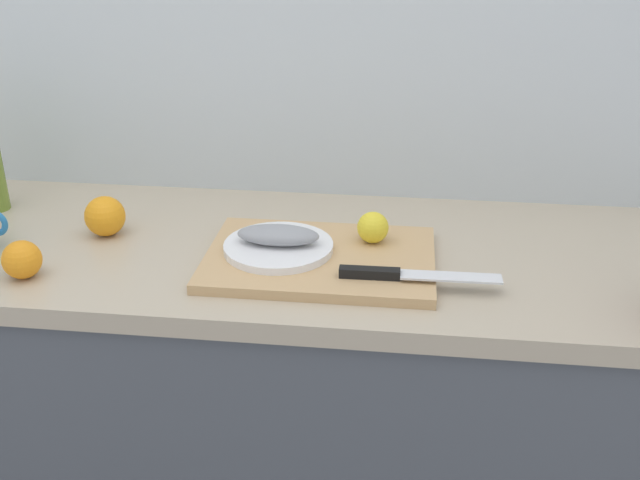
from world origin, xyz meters
The scene contains 9 objects.
back_wall centered at (0.00, 0.33, 1.25)m, with size 3.20×0.05×2.50m, color silver.
kitchen_counter centered at (0.00, 0.00, 0.45)m, with size 2.00×0.60×0.90m.
cutting_board centered at (0.16, -0.07, 0.91)m, with size 0.44×0.31×0.02m, color tan.
white_plate centered at (0.08, -0.06, 0.93)m, with size 0.21×0.21×0.01m, color white.
fish_fillet centered at (0.08, -0.06, 0.95)m, with size 0.16×0.07×0.04m, color gray.
chef_knife centered at (0.32, -0.15, 0.93)m, with size 0.29×0.04×0.02m.
lemon_0 centered at (0.26, 0.00, 0.95)m, with size 0.06×0.06×0.06m, color yellow.
orange_0 centered at (-0.30, 0.01, 0.94)m, with size 0.08×0.08×0.08m, color orange.
orange_1 centered at (-0.38, -0.19, 0.94)m, with size 0.07×0.07×0.07m, color orange.
Camera 1 is at (0.32, -1.32, 1.54)m, focal length 40.98 mm.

